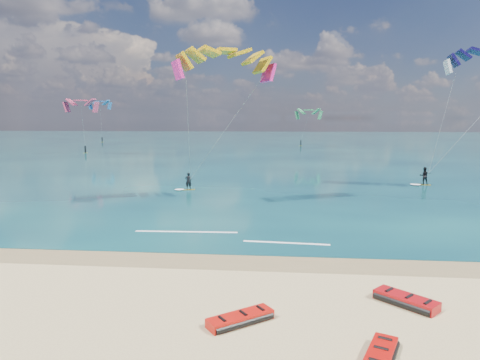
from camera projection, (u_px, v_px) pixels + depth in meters
name	position (u px, v px, depth m)	size (l,w,h in m)	color
ground	(246.00, 170.00, 57.38)	(320.00, 320.00, 0.00)	tan
wet_sand_strip	(188.00, 260.00, 20.91)	(320.00, 2.40, 0.01)	brown
sea	(264.00, 143.00, 120.45)	(320.00, 200.00, 0.04)	#0A2A37
packed_kite_left	(240.00, 323.00, 14.54)	(2.54, 1.01, 0.37)	red
packed_kite_mid	(406.00, 305.00, 15.95)	(2.51, 1.16, 0.42)	#A90B0F
packed_kite_right	(380.00, 360.00, 12.30)	(2.24, 1.00, 0.36)	#BB0C08
kitesurfer_main	(205.00, 119.00, 36.54)	(11.29, 9.71, 13.56)	gold
kitesurfer_far	(459.00, 107.00, 41.56)	(10.91, 4.69, 14.72)	gold
shoreline_foam	(227.00, 236.00, 25.03)	(11.57, 2.33, 0.01)	white
distant_kites	(157.00, 126.00, 100.80)	(62.39, 39.91, 11.49)	#C2395A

